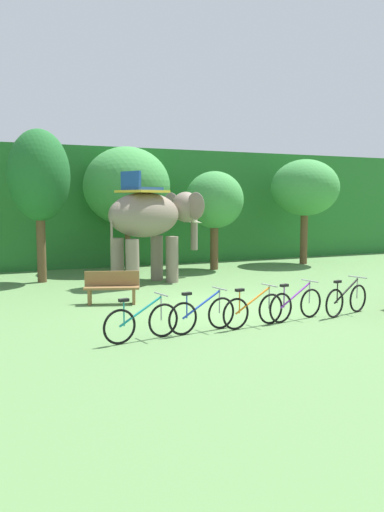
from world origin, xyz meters
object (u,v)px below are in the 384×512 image
Objects in this scene: bike_teal at (142,322)px; bike_blue at (202,314)px; tree_far_right at (127,187)px; bike_orange at (253,310)px; tree_center_right at (39,176)px; bike_purple at (296,304)px; tree_center_left at (305,188)px; wooden_bench at (112,286)px; elephant at (152,219)px; tree_left at (214,201)px; bike_black at (346,300)px.

bike_teal is 1.00× the size of bike_blue.
tree_far_right reaches higher than bike_orange.
bike_purple is (4.70, -8.40, -3.26)m from tree_center_right.
tree_far_right is at bearing 74.84° from bike_teal.
tree_center_left reaches higher than wooden_bench.
tree_center_left is at bearing 17.09° from elephant.
tree_left is at bearing 33.85° from elephant.
tree_center_right is 1.05× the size of tree_far_right.
elephant is at bearing 112.11° from bike_black.
elephant reaches higher than bike_teal.
tree_far_right is at bearing 171.17° from tree_center_left.
tree_far_right is 2.94× the size of bike_orange.
bike_black is (3.97, 0.09, 0.00)m from bike_blue.
bike_purple is at bearing 3.68° from bike_teal.
bike_blue is at bearing -97.97° from tree_far_right.
wooden_bench is at bearing 119.78° from bike_orange.
bike_teal is 1.00× the size of bike_purple.
bike_orange is 1.25m from bike_purple.
tree_left is 9.41m from bike_black.
tree_center_left is 14.57m from bike_teal.
bike_black is at bearing -76.43° from tree_far_right.
bike_orange is at bearing -90.11° from elephant.
tree_center_right is 9.79m from bike_orange.
bike_orange is at bearing -91.24° from tree_far_right.
bike_teal and bike_purple have the same top height.
tree_center_right is 3.17× the size of bike_black.
tree_center_right is 3.10× the size of bike_blue.
wooden_bench is at bearing 104.30° from bike_blue.
tree_center_left reaches higher than bike_black.
bike_purple is at bearing -84.40° from tree_far_right.
tree_left is 4.28m from elephant.
bike_purple is 1.02× the size of bike_black.
bike_teal is at bearing -105.16° from tree_far_right.
tree_far_right is 2.96× the size of bike_purple.
bike_blue is (-9.30, -9.27, -3.00)m from tree_center_left.
elephant is (-3.51, -2.36, -0.63)m from tree_left.
bike_orange and bike_black have the same top height.
bike_purple reaches higher than wooden_bench.
tree_far_right is at bearing 28.23° from tree_center_right.
tree_left is 0.96× the size of elephant.
tree_center_right is 1.26× the size of elephant.
tree_center_left is at bearing 49.11° from bike_orange.
tree_center_right is 3.38× the size of wooden_bench.
bike_orange is (-0.23, -10.53, -3.01)m from tree_far_right.
tree_center_right is 3.11× the size of bike_purple.
tree_far_right is at bearing 69.88° from wooden_bench.
bike_purple is (3.90, 0.25, 0.00)m from bike_teal.
tree_far_right reaches higher than tree_center_left.
tree_left is 2.38× the size of bike_teal.
tree_center_right is 4.13m from elephant.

